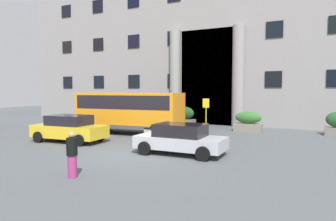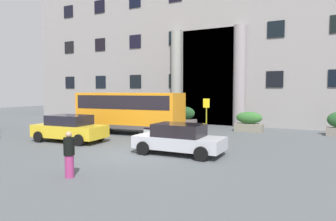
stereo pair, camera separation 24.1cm
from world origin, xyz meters
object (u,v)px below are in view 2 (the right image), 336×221
hedge_planter_west (186,117)px  hedge_planter_far_east (138,117)px  white_taxi_kerbside (179,139)px  pedestrian_woman_dark_dress (69,155)px  orange_minibus (130,109)px  hedge_planter_entrance_left (104,114)px  scooter_by_planter (86,129)px  parked_sedan_far (70,128)px  motorcycle_near_kerb (150,135)px  bus_stop_sign (206,112)px  hedge_planter_east (249,122)px

hedge_planter_west → hedge_planter_far_east: bearing=-175.6°
white_taxi_kerbside → pedestrian_woman_dark_dress: (-1.68, -5.05, 0.06)m
orange_minibus → white_taxi_kerbside: 7.39m
hedge_planter_west → white_taxi_kerbside: 10.68m
hedge_planter_entrance_left → scooter_by_planter: size_ratio=0.76×
hedge_planter_west → pedestrian_woman_dark_dress: bearing=-80.9°
white_taxi_kerbside → pedestrian_woman_dark_dress: pedestrian_woman_dark_dress is taller
parked_sedan_far → hedge_planter_entrance_left: bearing=115.7°
orange_minibus → pedestrian_woman_dark_dress: bearing=-72.3°
hedge_planter_entrance_left → motorcycle_near_kerb: hedge_planter_entrance_left is taller
hedge_planter_entrance_left → white_taxi_kerbside: 15.83m
bus_stop_sign → scooter_by_planter: 7.89m
hedge_planter_far_east → motorcycle_near_kerb: bearing=-53.1°
orange_minibus → pedestrian_woman_dark_dress: orange_minibus is taller
orange_minibus → bus_stop_sign: 5.11m
parked_sedan_far → motorcycle_near_kerb: size_ratio=2.23×
hedge_planter_entrance_left → hedge_planter_far_east: size_ratio=0.80×
hedge_planter_far_east → motorcycle_near_kerb: size_ratio=0.96×
bus_stop_sign → scooter_by_planter: bearing=-148.0°
hedge_planter_east → hedge_planter_far_east: 9.53m
hedge_planter_entrance_left → parked_sedan_far: bearing=-60.7°
orange_minibus → parked_sedan_far: 4.53m
hedge_planter_west → parked_sedan_far: (-2.93, -9.63, -0.00)m
hedge_planter_east → motorcycle_near_kerb: size_ratio=0.99×
white_taxi_kerbside → hedge_planter_east: bearing=82.0°
hedge_planter_far_east → scooter_by_planter: size_ratio=0.96×
scooter_by_planter → parked_sedan_far: bearing=-55.8°
white_taxi_kerbside → parked_sedan_far: bearing=177.1°
orange_minibus → hedge_planter_far_east: size_ratio=3.94×
hedge_planter_entrance_left → white_taxi_kerbside: (12.39, -9.85, 0.01)m
bus_stop_sign → hedge_planter_west: bearing=131.8°
bus_stop_sign → hedge_planter_entrance_left: bus_stop_sign is taller
motorcycle_near_kerb → hedge_planter_far_east: bearing=139.3°
motorcycle_near_kerb → pedestrian_woman_dark_dress: pedestrian_woman_dark_dress is taller
white_taxi_kerbside → pedestrian_woman_dark_dress: bearing=-109.4°
pedestrian_woman_dark_dress → hedge_planter_east: bearing=-125.1°
scooter_by_planter → pedestrian_woman_dark_dress: size_ratio=1.25×
hedge_planter_far_east → motorcycle_near_kerb: (5.68, -7.56, -0.17)m
hedge_planter_west → motorcycle_near_kerb: 8.02m
bus_stop_sign → hedge_planter_far_east: (-7.31, 3.02, -0.85)m
motorcycle_near_kerb → scooter_by_planter: same height
parked_sedan_far → scooter_by_planter: 2.27m
bus_stop_sign → motorcycle_near_kerb: (-1.63, -4.55, -1.02)m
orange_minibus → pedestrian_woman_dark_dress: size_ratio=4.69×
hedge_planter_far_east → white_taxi_kerbside: 12.70m
bus_stop_sign → hedge_planter_far_east: size_ratio=1.28×
white_taxi_kerbside → pedestrian_woman_dark_dress: 5.32m
orange_minibus → hedge_planter_east: orange_minibus is taller
orange_minibus → hedge_planter_east: bearing=28.6°
hedge_planter_entrance_left → hedge_planter_far_east: hedge_planter_entrance_left is taller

